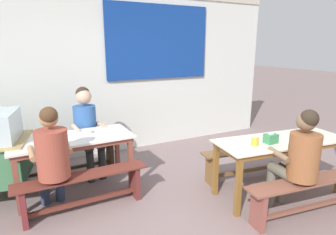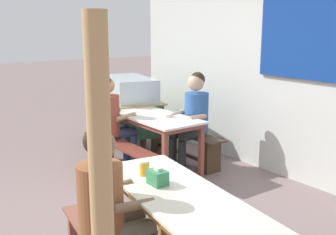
% 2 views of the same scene
% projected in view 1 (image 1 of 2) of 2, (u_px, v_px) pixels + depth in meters
% --- Properties ---
extents(ground_plane, '(40.00, 40.00, 0.00)m').
position_uv_depth(ground_plane, '(195.00, 211.00, 3.44)').
color(ground_plane, slate).
extents(backdrop_wall, '(6.29, 0.23, 3.03)m').
position_uv_depth(backdrop_wall, '(125.00, 66.00, 5.22)').
color(backdrop_wall, silver).
rests_on(backdrop_wall, ground_plane).
extents(dining_table_far, '(1.57, 0.74, 0.77)m').
position_uv_depth(dining_table_far, '(73.00, 143.00, 3.78)').
color(dining_table_far, white).
rests_on(dining_table_far, ground_plane).
extents(dining_table_near, '(1.82, 0.87, 0.77)m').
position_uv_depth(dining_table_near, '(281.00, 145.00, 3.69)').
color(dining_table_near, beige).
rests_on(dining_table_near, ground_plane).
extents(bench_far_back, '(1.55, 0.32, 0.47)m').
position_uv_depth(bench_far_back, '(68.00, 156.00, 4.34)').
color(bench_far_back, '#443425').
rests_on(bench_far_back, ground_plane).
extents(bench_far_front, '(1.56, 0.29, 0.47)m').
position_uv_depth(bench_far_front, '(84.00, 187.00, 3.40)').
color(bench_far_front, maroon).
rests_on(bench_far_front, ground_plane).
extents(bench_near_back, '(1.69, 0.46, 0.47)m').
position_uv_depth(bench_near_back, '(253.00, 158.00, 4.28)').
color(bench_near_back, brown).
rests_on(bench_near_back, ground_plane).
extents(bench_near_front, '(1.71, 0.47, 0.47)m').
position_uv_depth(bench_near_front, '(311.00, 192.00, 3.28)').
color(bench_near_front, brown).
rests_on(bench_near_front, ground_plane).
extents(person_near_front, '(0.47, 0.58, 1.30)m').
position_uv_depth(person_near_front, '(298.00, 157.00, 3.18)').
color(person_near_front, '#616051').
rests_on(person_near_front, ground_plane).
extents(person_left_back_turned, '(0.48, 0.60, 1.32)m').
position_uv_depth(person_left_back_turned, '(52.00, 155.00, 3.21)').
color(person_left_back_turned, '#2A3652').
rests_on(person_left_back_turned, ground_plane).
extents(person_center_facing, '(0.48, 0.60, 1.36)m').
position_uv_depth(person_center_facing, '(87.00, 125.00, 4.30)').
color(person_center_facing, '#242A2A').
rests_on(person_center_facing, ground_plane).
extents(tissue_box, '(0.16, 0.12, 0.14)m').
position_uv_depth(tissue_box, '(271.00, 138.00, 3.52)').
color(tissue_box, '#357F51').
rests_on(tissue_box, dining_table_near).
extents(condiment_jar, '(0.09, 0.09, 0.12)m').
position_uv_depth(condiment_jar, '(255.00, 141.00, 3.44)').
color(condiment_jar, gold).
rests_on(condiment_jar, dining_table_near).
extents(soup_bowl, '(0.14, 0.14, 0.04)m').
position_uv_depth(soup_bowl, '(87.00, 132.00, 3.93)').
color(soup_bowl, silver).
rests_on(soup_bowl, dining_table_far).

